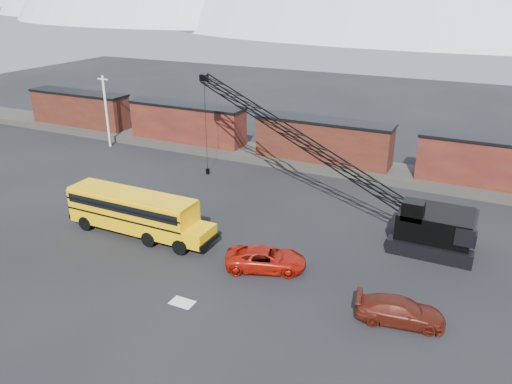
% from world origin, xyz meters
% --- Properties ---
extents(ground, '(160.00, 160.00, 0.00)m').
position_xyz_m(ground, '(0.00, 0.00, 0.00)').
color(ground, black).
rests_on(ground, ground).
extents(gravel_berm, '(120.00, 5.00, 0.70)m').
position_xyz_m(gravel_berm, '(0.00, 22.00, 0.35)').
color(gravel_berm, '#433E37').
rests_on(gravel_berm, ground).
extents(boxcar_west_far, '(13.70, 3.10, 4.17)m').
position_xyz_m(boxcar_west_far, '(-32.00, 22.00, 2.76)').
color(boxcar_west_far, '#512116').
rests_on(boxcar_west_far, gravel_berm).
extents(boxcar_west_near, '(13.70, 3.10, 4.17)m').
position_xyz_m(boxcar_west_near, '(-16.00, 22.00, 2.76)').
color(boxcar_west_near, '#421213').
rests_on(boxcar_west_near, gravel_berm).
extents(boxcar_mid, '(13.70, 3.10, 4.17)m').
position_xyz_m(boxcar_mid, '(0.00, 22.00, 2.76)').
color(boxcar_mid, '#512116').
rests_on(boxcar_mid, gravel_berm).
extents(boxcar_east_near, '(13.70, 3.10, 4.17)m').
position_xyz_m(boxcar_east_near, '(16.00, 22.00, 2.76)').
color(boxcar_east_near, '#421213').
rests_on(boxcar_east_near, gravel_berm).
extents(utility_pole, '(1.40, 0.24, 8.00)m').
position_xyz_m(utility_pole, '(-24.00, 18.00, 4.15)').
color(utility_pole, silver).
rests_on(utility_pole, ground).
extents(snow_patch, '(1.40, 0.90, 0.02)m').
position_xyz_m(snow_patch, '(0.50, -4.00, 0.01)').
color(snow_patch, silver).
rests_on(snow_patch, ground).
extents(school_bus, '(11.65, 2.65, 3.19)m').
position_xyz_m(school_bus, '(-7.23, 1.83, 1.79)').
color(school_bus, '#FDB505').
rests_on(school_bus, ground).
extents(red_pickup, '(5.67, 4.06, 1.43)m').
position_xyz_m(red_pickup, '(3.25, 1.52, 0.72)').
color(red_pickup, '#A81308').
rests_on(red_pickup, ground).
extents(maroon_suv, '(5.04, 2.76, 1.38)m').
position_xyz_m(maroon_suv, '(12.08, -0.31, 0.69)').
color(maroon_suv, '#52180E').
rests_on(maroon_suv, ground).
extents(crawler_crane, '(24.92, 8.41, 9.80)m').
position_xyz_m(crawler_crane, '(1.11, 12.00, 5.75)').
color(crawler_crane, black).
rests_on(crawler_crane, ground).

